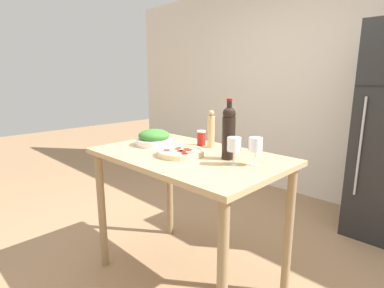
# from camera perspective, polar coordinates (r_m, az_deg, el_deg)

# --- Properties ---
(ground_plane) EXTENTS (14.00, 14.00, 0.00)m
(ground_plane) POSITION_cam_1_polar(r_m,az_deg,el_deg) (2.40, -0.73, -24.10)
(ground_plane) COLOR #9E7A56
(wall_back) EXTENTS (6.40, 0.06, 2.60)m
(wall_back) POSITION_cam_1_polar(r_m,az_deg,el_deg) (3.76, 23.50, 9.55)
(wall_back) COLOR silver
(wall_back) RESTS_ON ground_plane
(prep_counter) EXTENTS (1.28, 0.80, 0.94)m
(prep_counter) POSITION_cam_1_polar(r_m,az_deg,el_deg) (2.02, -0.80, -5.52)
(prep_counter) COLOR tan
(prep_counter) RESTS_ON ground_plane
(wine_bottle) EXTENTS (0.08, 0.08, 0.37)m
(wine_bottle) POSITION_cam_1_polar(r_m,az_deg,el_deg) (1.84, 7.00, 2.35)
(wine_bottle) COLOR black
(wine_bottle) RESTS_ON prep_counter
(wine_glass_near) EXTENTS (0.08, 0.08, 0.16)m
(wine_glass_near) POSITION_cam_1_polar(r_m,az_deg,el_deg) (1.73, 8.00, -0.28)
(wine_glass_near) COLOR silver
(wine_glass_near) RESTS_ON prep_counter
(wine_glass_far) EXTENTS (0.08, 0.08, 0.16)m
(wine_glass_far) POSITION_cam_1_polar(r_m,az_deg,el_deg) (1.74, 12.00, -0.30)
(wine_glass_far) COLOR silver
(wine_glass_far) RESTS_ON prep_counter
(pepper_mill) EXTENTS (0.05, 0.05, 0.27)m
(pepper_mill) POSITION_cam_1_polar(r_m,az_deg,el_deg) (2.15, 3.64, 2.76)
(pepper_mill) COLOR tan
(pepper_mill) RESTS_ON prep_counter
(salad_bowl) EXTENTS (0.27, 0.27, 0.12)m
(salad_bowl) POSITION_cam_1_polar(r_m,az_deg,el_deg) (2.25, -7.22, 1.13)
(salad_bowl) COLOR white
(salad_bowl) RESTS_ON prep_counter
(homemade_pizza) EXTENTS (0.31, 0.31, 0.04)m
(homemade_pizza) POSITION_cam_1_polar(r_m,az_deg,el_deg) (1.95, -2.20, -1.56)
(homemade_pizza) COLOR beige
(homemade_pizza) RESTS_ON prep_counter
(salt_canister) EXTENTS (0.06, 0.06, 0.11)m
(salt_canister) POSITION_cam_1_polar(r_m,az_deg,el_deg) (2.22, 1.79, 1.17)
(salt_canister) COLOR #B2231E
(salt_canister) RESTS_ON prep_counter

